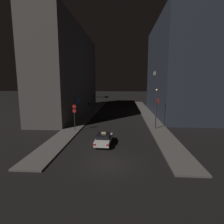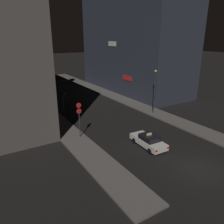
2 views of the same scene
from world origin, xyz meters
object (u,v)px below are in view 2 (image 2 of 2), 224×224
Objects in this scene: traffic_light_overhead at (63,88)px; street_lamp_near_block at (155,88)px; taxi at (148,141)px; traffic_light_left_kerb at (63,99)px; sign_pole_left at (79,117)px.

street_lamp_near_block is at bearing -41.83° from traffic_light_overhead.
street_lamp_near_block is at bearing 45.54° from taxi.
sign_pole_left is (-0.97, -7.83, -0.05)m from traffic_light_left_kerb.
traffic_light_overhead is at bearing 138.17° from street_lamp_near_block.
taxi is 1.18× the size of traffic_light_left_kerb.
traffic_light_left_kerb is at bearing 107.55° from taxi.
traffic_light_overhead is 14.47m from street_lamp_near_block.
sign_pole_left is at bearing 131.96° from taxi.
traffic_light_left_kerb is (-1.33, -3.83, -0.82)m from traffic_light_overhead.
traffic_light_overhead is 11.92m from sign_pole_left.
traffic_light_overhead is at bearing 99.72° from taxi.
street_lamp_near_block is (10.78, -9.65, 0.49)m from traffic_light_overhead.
street_lamp_near_block is at bearing -25.67° from traffic_light_left_kerb.
taxi is 0.92× the size of traffic_light_overhead.
sign_pole_left is 13.30m from street_lamp_near_block.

